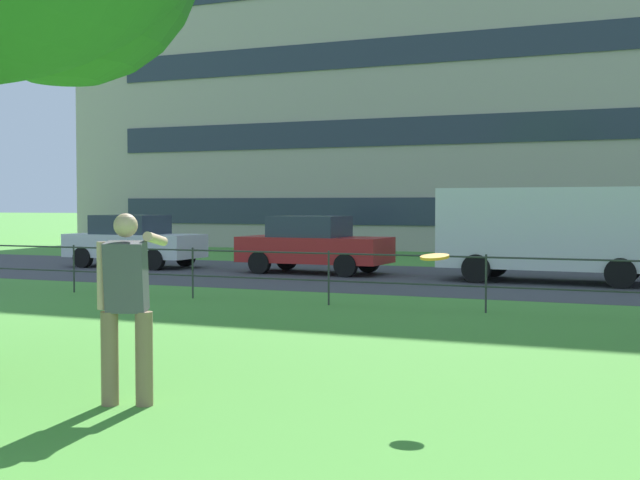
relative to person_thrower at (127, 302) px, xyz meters
name	(u,v)px	position (x,y,z in m)	size (l,w,h in m)	color
street_strip	(536,283)	(1.74, 13.72, -0.95)	(80.00, 7.87, 0.01)	#424247
park_fence	(486,274)	(1.74, 7.79, -0.29)	(28.91, 0.04, 1.00)	#333833
person_thrower	(127,302)	(0.00, 0.00, 0.00)	(0.49, 0.87, 1.77)	#846B4C
frisbee	(435,257)	(2.58, 1.19, 0.40)	(0.35, 0.35, 0.06)	orange
car_white_right	(134,241)	(-9.95, 14.21, -0.18)	(4.01, 1.84, 1.54)	silver
car_red_far_right	(313,244)	(-4.19, 14.22, -0.18)	(4.05, 1.90, 1.54)	red
panel_van_center	(550,229)	(2.00, 14.00, 0.32)	(5.06, 2.23, 2.24)	white
apartment_building_background	(495,33)	(-2.75, 32.03, 8.69)	(36.50, 13.82, 19.29)	#ADA393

